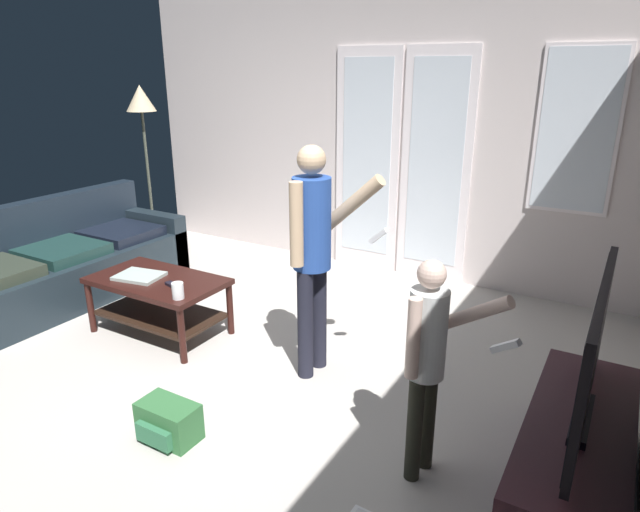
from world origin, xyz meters
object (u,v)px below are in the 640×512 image
(flat_screen_tv, at_px, (592,356))
(backpack, at_px, (168,422))
(person_adult, at_px, (314,243))
(tv_remote_black, at_px, (174,286))
(person_child, at_px, (428,352))
(coffee_table, at_px, (159,293))
(floor_lamp, at_px, (142,111))
(cup_near_edge, at_px, (178,291))
(laptop_closed, at_px, (139,276))
(leather_couch, at_px, (59,267))
(tv_stand, at_px, (574,459))

(flat_screen_tv, bearing_deg, backpack, -161.17)
(person_adult, bearing_deg, tv_remote_black, -171.13)
(person_child, bearing_deg, coffee_table, 168.50)
(flat_screen_tv, xyz_separation_m, floor_lamp, (-4.55, 1.68, 0.79))
(person_child, relative_size, cup_near_edge, 9.99)
(laptop_closed, bearing_deg, flat_screen_tv, -13.84)
(flat_screen_tv, relative_size, laptop_closed, 3.61)
(leather_couch, height_order, flat_screen_tv, flat_screen_tv)
(leather_couch, bearing_deg, backpack, -23.16)
(floor_lamp, height_order, cup_near_edge, floor_lamp)
(tv_stand, xyz_separation_m, floor_lamp, (-4.55, 1.68, 1.34))
(backpack, height_order, tv_remote_black, tv_remote_black)
(person_child, relative_size, laptop_closed, 3.42)
(flat_screen_tv, bearing_deg, person_child, -161.64)
(tv_remote_black, bearing_deg, backpack, -33.01)
(flat_screen_tv, height_order, person_adult, person_adult)
(coffee_table, relative_size, person_child, 0.89)
(laptop_closed, bearing_deg, person_child, -20.01)
(tv_stand, relative_size, person_adult, 0.89)
(laptop_closed, height_order, cup_near_edge, cup_near_edge)
(backpack, relative_size, cup_near_edge, 2.95)
(leather_couch, bearing_deg, cup_near_edge, -8.34)
(floor_lamp, bearing_deg, coffee_table, -42.53)
(tv_stand, relative_size, flat_screen_tv, 1.12)
(flat_screen_tv, bearing_deg, cup_near_edge, 178.94)
(coffee_table, relative_size, person_adult, 0.67)
(person_child, bearing_deg, person_adult, 149.45)
(coffee_table, distance_m, person_adult, 1.46)
(cup_near_edge, height_order, tv_remote_black, cup_near_edge)
(tv_stand, bearing_deg, person_adult, 167.82)
(tv_stand, bearing_deg, backpack, -161.28)
(backpack, bearing_deg, tv_remote_black, 131.55)
(leather_couch, relative_size, coffee_table, 2.19)
(person_child, relative_size, tv_remote_black, 6.80)
(person_adult, distance_m, floor_lamp, 3.24)
(laptop_closed, relative_size, cup_near_edge, 2.92)
(tv_stand, distance_m, cup_near_edge, 2.60)
(person_child, bearing_deg, floor_lamp, 153.83)
(flat_screen_tv, relative_size, tv_remote_black, 7.17)
(backpack, distance_m, tv_remote_black, 1.21)
(tv_stand, bearing_deg, tv_remote_black, 176.09)
(flat_screen_tv, distance_m, backpack, 2.20)
(floor_lamp, relative_size, backpack, 5.28)
(person_adult, relative_size, backpack, 4.50)
(coffee_table, height_order, person_adult, person_adult)
(person_adult, xyz_separation_m, backpack, (-0.33, -1.03, -0.81))
(person_child, distance_m, backpack, 1.51)
(person_child, xyz_separation_m, cup_near_edge, (-1.90, 0.27, -0.18))
(flat_screen_tv, distance_m, tv_remote_black, 2.78)
(tv_remote_black, bearing_deg, coffee_table, -179.01)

